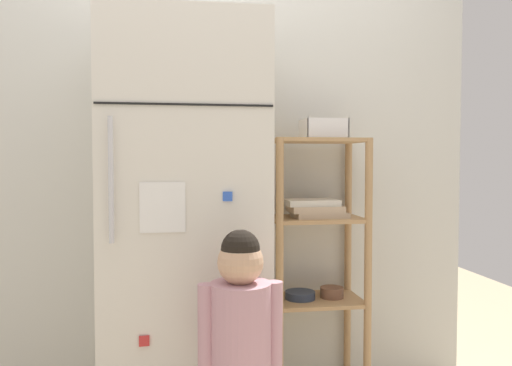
% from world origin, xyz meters
% --- Properties ---
extents(kitchen_wall_back, '(2.78, 0.03, 2.32)m').
position_xyz_m(kitchen_wall_back, '(0.00, 0.33, 1.16)').
color(kitchen_wall_back, silver).
rests_on(kitchen_wall_back, ground).
extents(refrigerator, '(0.70, 0.60, 1.82)m').
position_xyz_m(refrigerator, '(-0.11, 0.02, 0.91)').
color(refrigerator, silver).
rests_on(refrigerator, ground).
extents(child_standing, '(0.31, 0.23, 0.95)m').
position_xyz_m(child_standing, '(0.08, -0.46, 0.58)').
color(child_standing, '#543D54').
rests_on(child_standing, ground).
extents(pantry_shelf_unit, '(0.46, 0.32, 1.31)m').
position_xyz_m(pantry_shelf_unit, '(0.53, 0.14, 0.81)').
color(pantry_shelf_unit, tan).
rests_on(pantry_shelf_unit, ground).
extents(fruit_bin, '(0.21, 0.17, 0.09)m').
position_xyz_m(fruit_bin, '(0.56, 0.13, 1.35)').
color(fruit_bin, white).
rests_on(fruit_bin, pantry_shelf_unit).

